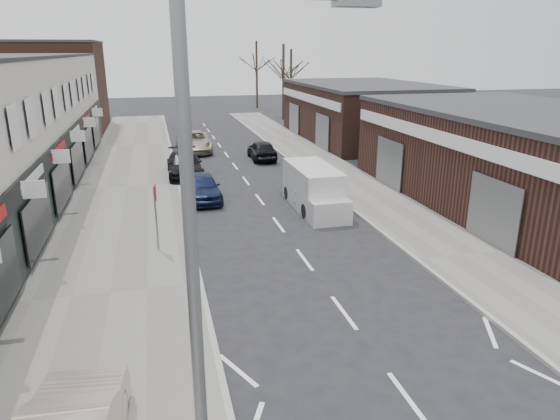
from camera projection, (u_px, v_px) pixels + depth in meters
pavement_left at (127, 187)px, 27.88m from camera, size 5.50×64.00×0.12m
pavement_right at (338, 174)px, 30.78m from camera, size 3.50×64.00×0.12m
brick_block_far at (57, 88)px, 46.34m from camera, size 8.00×10.00×8.00m
right_unit_near at (527, 160)px, 24.29m from camera, size 10.00×18.00×4.50m
right_unit_far at (364, 113)px, 42.76m from camera, size 10.00×16.00×4.50m
tree_far_a at (283, 119)px, 55.56m from camera, size 3.60×3.60×8.00m
tree_far_b at (291, 113)px, 61.68m from camera, size 3.60×3.60×7.50m
tree_far_c at (257, 108)px, 66.52m from camera, size 3.60×3.60×8.50m
street_lamp at (209, 292)px, 5.95m from camera, size 2.23×0.22×8.00m
warning_sign at (156, 197)px, 18.36m from camera, size 0.12×0.80×2.70m
white_van at (314, 189)px, 24.07m from camera, size 1.89×5.28×2.06m
parked_car_left_a at (202, 187)px, 25.51m from camera, size 1.78×4.13×1.39m
parked_car_left_b at (185, 165)px, 30.29m from camera, size 2.10×5.08×1.47m
parked_car_left_c at (194, 142)px, 37.76m from camera, size 2.56×5.46×1.51m
parked_car_right_a at (302, 185)px, 25.87m from camera, size 1.83×4.21×1.35m
parked_car_right_b at (262, 150)px, 35.00m from camera, size 1.70×4.06×1.37m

